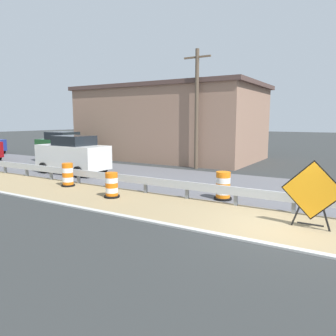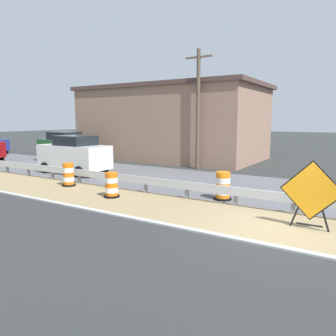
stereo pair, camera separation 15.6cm
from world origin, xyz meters
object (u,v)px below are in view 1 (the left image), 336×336
(warning_sign_diamond, at_px, (312,193))
(traffic_barrel_mid, at_px, (68,176))
(traffic_barrel_close, at_px, (112,186))
(car_lead_far_lane, at_px, (73,155))
(traffic_barrel_nearest, at_px, (223,187))
(car_distant_a, at_px, (64,147))
(utility_pole_near, at_px, (197,108))

(warning_sign_diamond, distance_m, traffic_barrel_mid, 10.81)
(traffic_barrel_mid, bearing_deg, traffic_barrel_close, -101.27)
(warning_sign_diamond, relative_size, car_lead_far_lane, 0.45)
(warning_sign_diamond, bearing_deg, traffic_barrel_nearest, -118.61)
(traffic_barrel_close, distance_m, car_lead_far_lane, 6.90)
(traffic_barrel_nearest, bearing_deg, car_lead_far_lane, 81.76)
(car_distant_a, bearing_deg, traffic_barrel_mid, -41.13)
(utility_pole_near, bearing_deg, car_distant_a, 101.12)
(traffic_barrel_close, bearing_deg, traffic_barrel_mid, 78.73)
(warning_sign_diamond, relative_size, traffic_barrel_nearest, 1.81)
(traffic_barrel_nearest, relative_size, traffic_barrel_close, 1.09)
(traffic_barrel_mid, relative_size, car_distant_a, 0.25)
(car_lead_far_lane, bearing_deg, traffic_barrel_close, 151.00)
(traffic_barrel_mid, height_order, utility_pole_near, utility_pole_near)
(traffic_barrel_nearest, relative_size, utility_pole_near, 0.15)
(traffic_barrel_mid, xyz_separation_m, utility_pole_near, (8.20, -2.71, 3.38))
(warning_sign_diamond, height_order, traffic_barrel_mid, warning_sign_diamond)
(traffic_barrel_close, bearing_deg, utility_pole_near, 3.74)
(utility_pole_near, bearing_deg, car_lead_far_lane, 135.21)
(traffic_barrel_nearest, xyz_separation_m, traffic_barrel_mid, (-1.36, 7.29, -0.00))
(traffic_barrel_close, height_order, car_distant_a, car_distant_a)
(warning_sign_diamond, relative_size, car_distant_a, 0.46)
(traffic_barrel_nearest, relative_size, traffic_barrel_mid, 1.01)
(car_distant_a, height_order, utility_pole_near, utility_pole_near)
(traffic_barrel_nearest, distance_m, traffic_barrel_close, 4.48)
(traffic_barrel_mid, xyz_separation_m, car_distant_a, (6.23, 7.31, 0.62))
(traffic_barrel_nearest, xyz_separation_m, car_distant_a, (4.87, 14.60, 0.61))
(car_lead_far_lane, distance_m, utility_pole_near, 8.10)
(warning_sign_diamond, distance_m, car_distant_a, 19.33)
(warning_sign_diamond, xyz_separation_m, traffic_barrel_mid, (0.61, 10.78, -0.57))
(utility_pole_near, bearing_deg, warning_sign_diamond, -137.51)
(traffic_barrel_mid, height_order, car_distant_a, car_distant_a)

